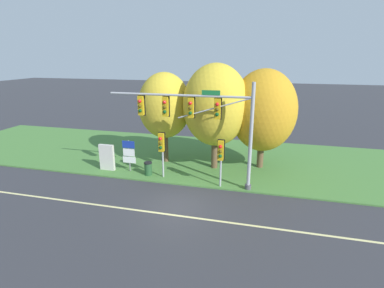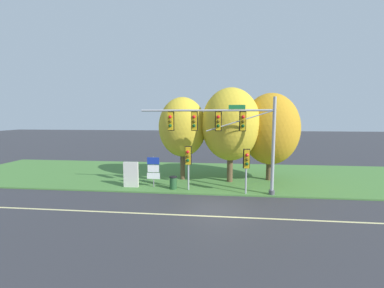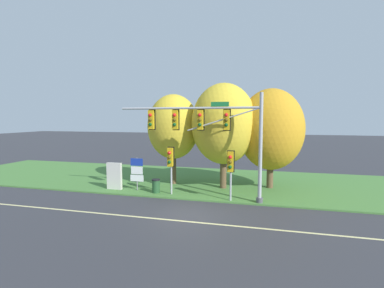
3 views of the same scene
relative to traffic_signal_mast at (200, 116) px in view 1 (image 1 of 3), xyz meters
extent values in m
plane|color=#333338|center=(-0.53, -2.84, -4.58)|extent=(160.00, 160.00, 0.00)
cube|color=beige|center=(-0.53, -4.04, -4.57)|extent=(36.00, 0.16, 0.01)
cube|color=#477A38|center=(-0.53, 5.41, -4.53)|extent=(48.00, 11.50, 0.10)
cylinder|color=#9EA0A5|center=(3.13, 0.01, -1.19)|extent=(0.22, 0.22, 6.59)
cylinder|color=#4C4C51|center=(3.13, 0.01, -4.33)|extent=(0.40, 0.40, 0.30)
cylinder|color=#9EA0A5|center=(-1.36, 0.01, 1.22)|extent=(8.99, 0.14, 0.14)
cylinder|color=#9EA0A5|center=(0.88, 0.01, 0.52)|extent=(4.52, 0.08, 1.48)
cube|color=gold|center=(1.09, 0.01, 0.49)|extent=(0.34, 0.28, 1.22)
cube|color=black|center=(1.09, 0.17, 0.49)|extent=(0.46, 0.04, 1.34)
sphere|color=red|center=(1.09, -0.17, 0.79)|extent=(0.22, 0.22, 0.22)
sphere|color=#51420C|center=(1.09, -0.17, 0.49)|extent=(0.22, 0.22, 0.22)
sphere|color=#0C4219|center=(1.09, -0.17, 0.19)|extent=(0.22, 0.22, 0.22)
cube|color=gold|center=(-0.55, 0.01, 0.49)|extent=(0.34, 0.28, 1.22)
cube|color=black|center=(-0.55, 0.17, 0.49)|extent=(0.46, 0.04, 1.34)
sphere|color=red|center=(-0.55, -0.17, 0.79)|extent=(0.22, 0.22, 0.22)
sphere|color=#51420C|center=(-0.55, -0.17, 0.49)|extent=(0.22, 0.22, 0.22)
sphere|color=#0C4219|center=(-0.55, -0.17, 0.19)|extent=(0.22, 0.22, 0.22)
cube|color=gold|center=(-2.18, 0.01, 0.49)|extent=(0.34, 0.28, 1.22)
cube|color=black|center=(-2.18, 0.17, 0.49)|extent=(0.46, 0.04, 1.34)
sphere|color=red|center=(-2.18, -0.17, 0.79)|extent=(0.22, 0.22, 0.22)
sphere|color=#51420C|center=(-2.18, -0.17, 0.49)|extent=(0.22, 0.22, 0.22)
sphere|color=#0C4219|center=(-2.18, -0.17, 0.19)|extent=(0.22, 0.22, 0.22)
cube|color=gold|center=(-3.82, 0.01, 0.49)|extent=(0.34, 0.28, 1.22)
cube|color=black|center=(-3.82, 0.17, 0.49)|extent=(0.46, 0.04, 1.34)
sphere|color=red|center=(-3.82, -0.17, 0.79)|extent=(0.22, 0.22, 0.22)
sphere|color=#51420C|center=(-3.82, -0.17, 0.49)|extent=(0.22, 0.22, 0.22)
sphere|color=#0C4219|center=(-3.82, -0.17, 0.19)|extent=(0.22, 0.22, 0.22)
cube|color=#196B33|center=(0.68, -0.04, 1.44)|extent=(1.10, 0.04, 0.28)
cylinder|color=#9EA0A5|center=(-2.65, 0.53, -2.94)|extent=(0.12, 0.12, 3.08)
cube|color=gold|center=(-2.65, 0.33, -1.96)|extent=(0.34, 0.28, 1.22)
cube|color=black|center=(-2.65, 0.49, -1.96)|extent=(0.46, 0.04, 1.34)
sphere|color=red|center=(-2.65, 0.15, -1.66)|extent=(0.22, 0.22, 0.22)
sphere|color=#51420C|center=(-2.65, 0.15, -1.96)|extent=(0.22, 0.22, 0.22)
sphere|color=#0C4219|center=(-2.65, 0.15, -2.26)|extent=(0.22, 0.22, 0.22)
cylinder|color=#9EA0A5|center=(1.38, -0.01, -2.97)|extent=(0.12, 0.12, 3.01)
cube|color=gold|center=(1.38, -0.21, -2.03)|extent=(0.34, 0.28, 1.22)
cube|color=black|center=(1.38, -0.05, -2.03)|extent=(0.46, 0.04, 1.34)
sphere|color=red|center=(1.38, -0.38, -1.73)|extent=(0.22, 0.22, 0.22)
sphere|color=#51420C|center=(1.38, -0.38, -2.03)|extent=(0.22, 0.22, 0.22)
sphere|color=#0C4219|center=(1.38, -0.38, -2.33)|extent=(0.22, 0.22, 0.22)
cylinder|color=slate|center=(-5.34, 0.96, -3.32)|extent=(0.08, 0.08, 2.31)
cube|color=#193399|center=(-5.34, 0.93, -2.48)|extent=(0.93, 0.03, 0.52)
cube|color=white|center=(-5.34, 0.93, -3.07)|extent=(0.87, 0.03, 0.53)
cube|color=white|center=(-5.34, 0.93, -3.62)|extent=(0.99, 0.03, 0.46)
cylinder|color=brown|center=(-3.52, 3.60, -2.82)|extent=(0.39, 0.39, 3.33)
ellipsoid|color=gold|center=(-3.52, 3.60, -0.07)|extent=(3.94, 3.94, 4.92)
cylinder|color=brown|center=(0.41, 3.19, -2.78)|extent=(0.46, 0.46, 3.39)
ellipsoid|color=gold|center=(0.41, 3.19, 0.18)|extent=(4.63, 4.63, 5.79)
cylinder|color=brown|center=(3.69, 4.15, -2.99)|extent=(0.47, 0.47, 2.97)
ellipsoid|color=#C68C1E|center=(3.69, 4.15, -0.22)|extent=(4.68, 4.68, 5.85)
cube|color=beige|center=(-7.03, 0.77, -3.53)|extent=(1.10, 0.24, 1.90)
cube|color=#4C4C51|center=(-7.43, 0.77, -4.43)|extent=(0.10, 0.20, 0.10)
cube|color=#4C4C51|center=(-6.63, 0.77, -4.43)|extent=(0.10, 0.20, 0.10)
cylinder|color=#234C28|center=(-3.78, 0.61, -4.05)|extent=(0.52, 0.52, 0.85)
cylinder|color=black|center=(-3.78, 0.61, -3.59)|extent=(0.56, 0.56, 0.08)
camera|label=1|loc=(4.02, -17.45, 3.58)|focal=28.00mm
camera|label=2|loc=(-0.43, -17.48, 0.85)|focal=24.00mm
camera|label=3|loc=(3.79, -18.09, 0.65)|focal=28.00mm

